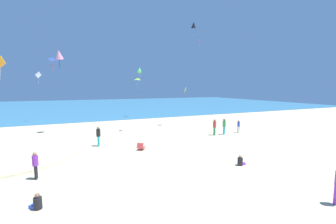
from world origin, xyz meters
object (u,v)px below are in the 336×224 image
Objects in this scene: person_6 at (224,125)px; kite_white at (38,75)px; person_1 at (35,163)px; kite_yellow at (185,90)px; person_0 at (215,126)px; kite_magenta at (199,42)px; person_2 at (98,135)px; person_5 at (241,161)px; kite_black at (194,25)px; kite_green at (140,70)px; kite_pink at (59,55)px; beach_chair_mid_beach at (141,147)px; person_4 at (239,126)px; kite_lime at (137,79)px; kite_blue at (52,59)px; person_3 at (37,203)px.

kite_white is (-19.16, 17.48, 5.78)m from person_6.
kite_yellow is (20.86, 21.91, 3.63)m from person_1.
person_0 is at bearing 51.92° from person_6.
kite_yellow is 1.47× the size of kite_magenta.
person_2 reaches higher than person_5.
kite_black reaches higher than kite_green.
kite_pink is at bearing 31.21° from person_6.
person_0 is 18.06m from kite_pink.
beach_chair_mid_beach is 0.67× the size of kite_magenta.
kite_green is 16.76m from kite_white.
person_1 is at bearing 160.12° from person_5.
person_4 is 0.85× the size of kite_green.
kite_green is (5.05, 4.72, 5.97)m from person_2.
kite_white reaches higher than kite_lime.
person_0 reaches higher than beach_chair_mid_beach.
kite_blue is at bearing 132.39° from person_5.
kite_magenta is at bearing -54.35° from person_6.
person_1 reaches higher than person_4.
kite_magenta is at bearing -7.26° from kite_white.
kite_green reaches higher than person_1.
person_2 is 2.47× the size of person_5.
kite_pink reaches higher than kite_white.
person_1 is 14.85m from kite_green.
person_3 is 0.41× the size of kite_green.
person_5 is 20.61m from kite_pink.
kite_green reaches higher than kite_white.
person_2 is at bearing 127.12° from person_5.
kite_magenta is at bearing -3.11° from beach_chair_mid_beach.
beach_chair_mid_beach is 0.52× the size of kite_white.
person_6 is at bearing -34.15° from kite_green.
kite_magenta reaches higher than kite_lime.
person_2 is (3.81, 5.54, 0.11)m from person_1.
person_0 is 0.88× the size of kite_yellow.
kite_green is at bearing -46.95° from kite_white.
kite_yellow reaches higher than person_6.
beach_chair_mid_beach is at bearing -32.48° from kite_blue.
person_4 is at bearing -168.51° from person_0.
kite_black is (4.24, -11.17, 6.31)m from kite_lime.
beach_chair_mid_beach is 1.26× the size of person_5.
kite_green is at bearing 21.36° from kite_blue.
kite_green is at bearing -80.37° from person_3.
kite_yellow is (14.06, 18.90, 4.23)m from beach_chair_mid_beach.
person_4 is at bearing 42.72° from person_5.
kite_magenta reaches higher than person_3.
kite_blue reaches higher than person_3.
kite_lime reaches higher than person_4.
person_4 reaches higher than person_3.
person_6 reaches higher than beach_chair_mid_beach.
person_3 is 0.53× the size of kite_magenta.
kite_yellow is at bearing -139.16° from person_4.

